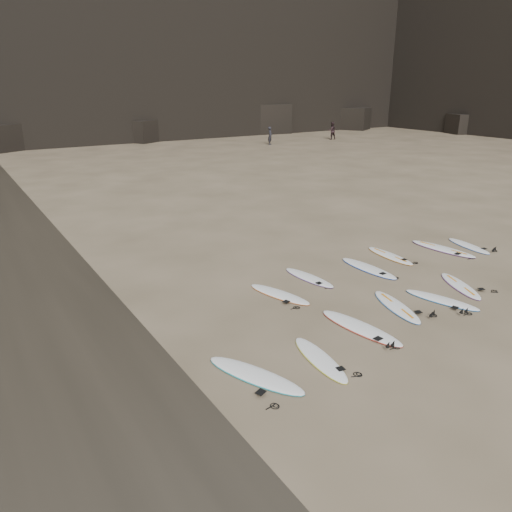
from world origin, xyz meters
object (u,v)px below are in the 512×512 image
at_px(surfboard_5, 279,294).
at_px(surfboard_9, 443,249).
at_px(surfboard_6, 309,277).
at_px(surfboard_11, 255,375).
at_px(surfboard_1, 360,327).
at_px(surfboard_2, 397,306).
at_px(person_a, 270,136).
at_px(surfboard_7, 368,268).
at_px(surfboard_10, 469,246).
at_px(surfboard_8, 390,256).
at_px(surfboard_0, 320,359).
at_px(person_b, 332,131).
at_px(surfboard_3, 442,300).
at_px(surfboard_4, 460,286).

height_order(surfboard_5, surfboard_9, surfboard_9).
xyz_separation_m(surfboard_6, surfboard_11, (-4.71, -4.08, 0.01)).
relative_size(surfboard_1, surfboard_9, 0.98).
bearing_deg(surfboard_5, surfboard_2, -62.84).
height_order(surfboard_6, person_a, person_a).
bearing_deg(surfboard_7, surfboard_10, -4.83).
height_order(surfboard_8, surfboard_11, surfboard_11).
bearing_deg(surfboard_0, surfboard_7, 44.39).
xyz_separation_m(surfboard_8, person_b, (24.38, 32.25, 0.92)).
height_order(surfboard_8, surfboard_10, surfboard_8).
height_order(surfboard_3, surfboard_8, surfboard_8).
xyz_separation_m(surfboard_9, person_b, (21.99, 32.79, 0.92)).
height_order(surfboard_5, person_a, person_a).
distance_m(surfboard_10, person_b, 39.07).
bearing_deg(surfboard_6, surfboard_3, -63.39).
xyz_separation_m(surfboard_0, surfboard_2, (3.79, 1.10, 0.00)).
distance_m(surfboard_1, surfboard_5, 3.08).
distance_m(surfboard_11, person_a, 43.53).
relative_size(surfboard_3, surfboard_7, 0.90).
xyz_separation_m(surfboard_7, surfboard_9, (4.04, 0.02, 0.00)).
bearing_deg(surfboard_11, surfboard_2, -13.57).
relative_size(surfboard_0, surfboard_2, 0.96).
height_order(surfboard_6, surfboard_7, surfboard_7).
distance_m(person_a, person_b, 8.72).
relative_size(surfboard_6, surfboard_8, 0.95).
relative_size(surfboard_1, surfboard_11, 1.04).
height_order(surfboard_1, person_b, person_b).
xyz_separation_m(surfboard_3, surfboard_6, (-2.31, 3.60, -0.00)).
height_order(surfboard_4, person_b, person_b).
bearing_deg(surfboard_3, surfboard_4, -0.63).
height_order(surfboard_4, surfboard_11, surfboard_11).
height_order(surfboard_0, person_b, person_b).
bearing_deg(person_b, surfboard_11, 63.32).
height_order(person_a, person_b, person_b).
bearing_deg(person_b, person_a, 18.23).
height_order(surfboard_7, surfboard_10, surfboard_7).
bearing_deg(surfboard_2, surfboard_8, 62.45).
bearing_deg(surfboard_11, surfboard_10, -7.23).
bearing_deg(surfboard_3, surfboard_11, 167.51).
bearing_deg(surfboard_2, surfboard_11, -154.63).
distance_m(surfboard_0, surfboard_2, 3.95).
xyz_separation_m(surfboard_5, surfboard_9, (8.04, 0.21, 0.01)).
bearing_deg(surfboard_6, surfboard_5, -165.52).
distance_m(surfboard_3, surfboard_4, 1.49).
relative_size(surfboard_3, surfboard_5, 0.99).
relative_size(surfboard_5, person_a, 1.27).
distance_m(surfboard_3, surfboard_6, 4.28).
bearing_deg(surfboard_8, surfboard_0, -143.81).
bearing_deg(surfboard_0, person_b, 57.85).
distance_m(surfboard_8, surfboard_9, 2.45).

